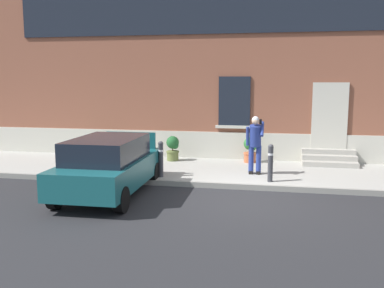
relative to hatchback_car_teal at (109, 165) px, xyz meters
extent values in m
plane|color=#232326|center=(3.19, 0.28, -0.79)|extent=(80.00, 80.00, 0.00)
cube|color=#99968E|center=(3.19, 3.08, -0.71)|extent=(24.00, 3.60, 0.15)
cube|color=gray|center=(3.19, 1.22, -0.71)|extent=(24.00, 0.12, 0.15)
cube|color=brown|center=(3.19, 5.58, 2.96)|extent=(24.00, 1.40, 7.50)
cube|color=#BCB7A8|center=(3.19, 4.86, -0.24)|extent=(24.00, 0.08, 1.10)
cube|color=#1E472D|center=(5.90, 4.85, 0.89)|extent=(1.00, 0.08, 2.10)
cube|color=#BCB7A8|center=(5.90, 4.83, 0.94)|extent=(1.16, 0.06, 2.24)
cube|color=black|center=(2.70, 4.85, 1.41)|extent=(1.10, 0.06, 1.70)
cube|color=#BCB7A8|center=(2.70, 4.82, 0.51)|extent=(1.30, 0.12, 0.10)
cube|color=black|center=(3.19, 4.85, 4.41)|extent=(16.80, 0.06, 1.40)
cube|color=#9E998E|center=(5.90, 4.08, -0.56)|extent=(1.75, 0.32, 0.16)
cube|color=#9E998E|center=(5.90, 4.40, -0.48)|extent=(1.75, 0.32, 0.32)
cube|color=#9E998E|center=(5.90, 4.72, -0.40)|extent=(1.75, 0.32, 0.48)
cube|color=#165156|center=(0.00, 0.02, -0.17)|extent=(1.83, 4.03, 0.64)
cube|color=black|center=(0.00, -0.13, 0.43)|extent=(1.59, 2.43, 0.56)
cube|color=black|center=(-0.04, 2.04, -0.39)|extent=(1.66, 0.13, 0.20)
cube|color=yellow|center=(-0.04, 2.04, -0.21)|extent=(0.52, 0.03, 0.12)
cube|color=#B21414|center=(-0.79, 2.02, 0.05)|extent=(0.16, 0.04, 0.18)
cube|color=#B21414|center=(0.72, 2.04, 0.05)|extent=(0.16, 0.04, 0.18)
cube|color=#165156|center=(-0.03, 1.77, 0.33)|extent=(1.49, 0.09, 0.60)
cylinder|color=black|center=(-0.77, -1.39, -0.49)|extent=(0.21, 0.60, 0.60)
cylinder|color=black|center=(0.82, -1.36, -0.49)|extent=(0.21, 0.60, 0.60)
cylinder|color=black|center=(-0.82, 1.40, -0.49)|extent=(0.21, 0.60, 0.60)
cylinder|color=black|center=(0.77, 1.44, -0.49)|extent=(0.21, 0.60, 0.60)
cylinder|color=#333338|center=(4.02, 1.63, -0.16)|extent=(0.14, 0.14, 0.95)
sphere|color=#333338|center=(4.02, 1.63, 0.33)|extent=(0.15, 0.15, 0.15)
cylinder|color=silver|center=(4.02, 1.63, 0.13)|extent=(0.15, 0.15, 0.06)
cylinder|color=#333338|center=(0.91, 1.63, -0.16)|extent=(0.14, 0.14, 0.95)
sphere|color=#333338|center=(0.91, 1.63, 0.33)|extent=(0.15, 0.15, 0.15)
cylinder|color=silver|center=(0.91, 1.63, 0.13)|extent=(0.15, 0.15, 0.06)
cylinder|color=navy|center=(3.44, 2.52, -0.19)|extent=(0.15, 0.15, 0.82)
cube|color=black|center=(3.44, 2.58, -0.59)|extent=(0.12, 0.28, 0.10)
cylinder|color=navy|center=(3.66, 2.52, -0.19)|extent=(0.15, 0.15, 0.82)
cube|color=black|center=(3.66, 2.58, -0.59)|extent=(0.12, 0.28, 0.10)
cylinder|color=navy|center=(3.55, 2.46, 0.53)|extent=(0.34, 0.45, 0.67)
sphere|color=tan|center=(3.55, 2.37, 0.97)|extent=(0.22, 0.22, 0.22)
sphere|color=silver|center=(3.55, 2.37, 1.00)|extent=(0.21, 0.21, 0.21)
cylinder|color=navy|center=(3.33, 2.41, 0.51)|extent=(0.09, 0.20, 0.57)
cylinder|color=navy|center=(3.75, 2.41, 0.73)|extent=(0.09, 0.41, 0.42)
cube|color=black|center=(3.70, 2.35, 0.95)|extent=(0.07, 0.02, 0.15)
cylinder|color=beige|center=(-2.01, 4.17, -0.47)|extent=(0.40, 0.40, 0.34)
cylinder|color=beige|center=(-2.01, 4.17, -0.33)|extent=(0.44, 0.44, 0.05)
cylinder|color=#47331E|center=(-2.01, 4.17, -0.18)|extent=(0.04, 0.04, 0.24)
sphere|color=#387F33|center=(-2.01, 4.17, 0.00)|extent=(0.44, 0.44, 0.44)
sphere|color=#387F33|center=(-1.91, 4.12, -0.10)|extent=(0.24, 0.24, 0.24)
cylinder|color=#606B38|center=(0.64, 4.15, -0.47)|extent=(0.40, 0.40, 0.34)
cylinder|color=#606B38|center=(0.64, 4.15, -0.33)|extent=(0.44, 0.44, 0.05)
cylinder|color=#47331E|center=(0.64, 4.15, -0.18)|extent=(0.04, 0.04, 0.24)
sphere|color=#1E5628|center=(0.64, 4.15, 0.00)|extent=(0.44, 0.44, 0.44)
sphere|color=#1E5628|center=(0.74, 4.10, -0.10)|extent=(0.24, 0.24, 0.24)
cylinder|color=#B25B38|center=(3.30, 4.35, -0.47)|extent=(0.40, 0.40, 0.34)
cylinder|color=#B25B38|center=(3.30, 4.35, -0.33)|extent=(0.44, 0.44, 0.05)
cylinder|color=#47331E|center=(3.30, 4.35, -0.18)|extent=(0.04, 0.04, 0.24)
sphere|color=#286B2D|center=(3.30, 4.35, 0.00)|extent=(0.44, 0.44, 0.44)
sphere|color=#286B2D|center=(3.40, 4.30, -0.10)|extent=(0.24, 0.24, 0.24)
camera|label=1|loc=(4.13, -10.07, 2.14)|focal=39.97mm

